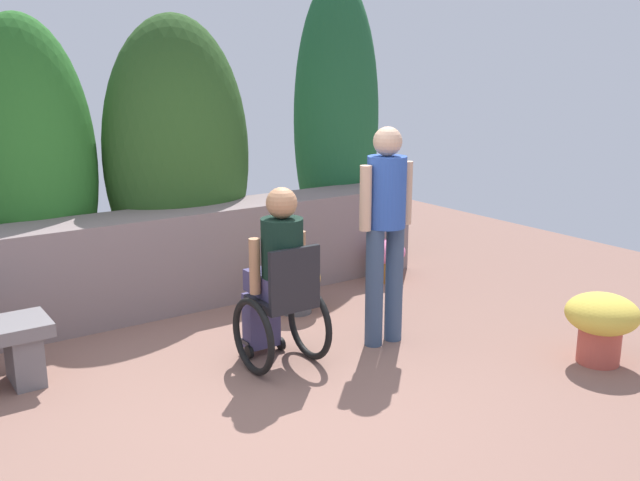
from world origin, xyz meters
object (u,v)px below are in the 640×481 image
object	(u,v)px
flower_pot_purple_near	(601,321)
flower_pot_red_accent	(296,283)
person_in_wheelchair	(279,283)
flower_pot_terracotta_by_wall	(387,257)
person_standing_companion	(386,221)

from	to	relation	value
flower_pot_purple_near	flower_pot_red_accent	xyz separation A→B (m)	(-1.26, 2.19, -0.05)
person_in_wheelchair	flower_pot_terracotta_by_wall	xyz separation A→B (m)	(1.98, 1.15, -0.37)
flower_pot_purple_near	flower_pot_red_accent	distance (m)	2.53
person_in_wheelchair	person_standing_companion	bearing A→B (deg)	-8.35
flower_pot_purple_near	flower_pot_red_accent	bearing A→B (deg)	119.96
person_in_wheelchair	person_standing_companion	distance (m)	0.98
person_standing_companion	flower_pot_red_accent	world-z (taller)	person_standing_companion
person_in_wheelchair	flower_pot_purple_near	world-z (taller)	person_in_wheelchair
person_standing_companion	flower_pot_terracotta_by_wall	bearing A→B (deg)	56.62
person_standing_companion	flower_pot_purple_near	bearing A→B (deg)	-41.36
person_standing_companion	flower_pot_purple_near	size ratio (longest dim) A/B	3.23
person_in_wheelchair	flower_pot_red_accent	world-z (taller)	person_in_wheelchair
flower_pot_red_accent	flower_pot_purple_near	bearing A→B (deg)	-60.04
flower_pot_purple_near	flower_pot_terracotta_by_wall	world-z (taller)	flower_pot_purple_near
person_in_wheelchair	flower_pot_red_accent	distance (m)	1.17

